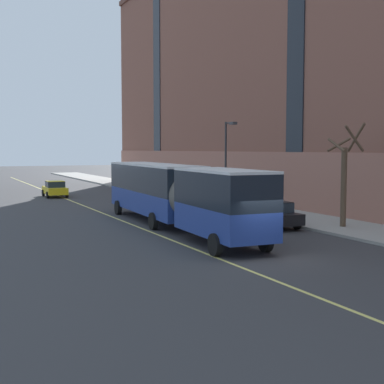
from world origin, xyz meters
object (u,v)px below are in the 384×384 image
at_px(street_lamp, 227,155).
at_px(street_tree_far_uptown, 345,176).
at_px(city_bus, 174,192).
at_px(parked_car_black_1, 273,214).
at_px(taxi_cab, 55,189).
at_px(parked_car_black_3, 189,198).
at_px(parked_car_red_4, 145,189).

bearing_deg(street_lamp, street_tree_far_uptown, -82.16).
relative_size(city_bus, parked_car_black_1, 4.50).
bearing_deg(taxi_cab, parked_car_black_1, -73.37).
bearing_deg(street_tree_far_uptown, parked_car_black_3, 103.13).
bearing_deg(parked_car_black_1, city_bus, 159.33).
bearing_deg(parked_car_black_3, taxi_cab, 119.17).
bearing_deg(parked_car_black_1, street_tree_far_uptown, -34.20).
xyz_separation_m(parked_car_black_3, taxi_cab, (-7.78, 13.94, 0.00)).
height_order(city_bus, parked_car_red_4, city_bus).
relative_size(city_bus, parked_car_black_3, 4.40).
relative_size(parked_car_black_3, street_lamp, 0.67).
height_order(parked_car_black_3, parked_car_red_4, same).
height_order(taxi_cab, street_lamp, street_lamp).
distance_m(city_bus, street_tree_far_uptown, 9.90).
height_order(parked_car_red_4, street_tree_far_uptown, street_tree_far_uptown).
relative_size(city_bus, street_lamp, 2.97).
distance_m(parked_car_black_3, taxi_cab, 15.97).
bearing_deg(city_bus, street_lamp, 42.85).
bearing_deg(parked_car_black_1, parked_car_black_3, 89.64).
bearing_deg(taxi_cab, street_lamp, -60.62).
xyz_separation_m(parked_car_black_3, street_tree_far_uptown, (3.30, -14.15, 2.29)).
height_order(street_tree_far_uptown, street_lamp, street_lamp).
bearing_deg(parked_car_black_3, parked_car_red_4, 91.08).
bearing_deg(parked_car_black_1, parked_car_red_4, 90.29).
distance_m(city_bus, taxi_cab, 23.89).
bearing_deg(parked_car_red_4, city_bus, -105.47).
xyz_separation_m(parked_car_black_3, street_lamp, (1.77, -3.02, 3.39)).
distance_m(city_bus, street_lamp, 10.17).
bearing_deg(parked_car_red_4, street_lamp, -81.20).
distance_m(parked_car_black_1, taxi_cab, 26.93).
relative_size(parked_car_black_1, street_lamp, 0.66).
relative_size(parked_car_red_4, street_lamp, 0.71).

